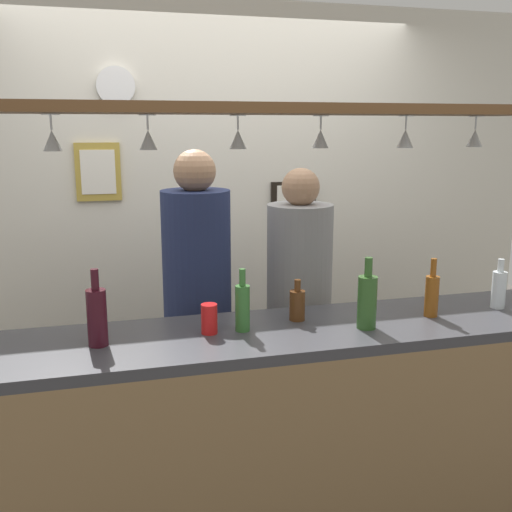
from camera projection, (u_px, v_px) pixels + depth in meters
The scene contains 22 objects.
ground_plane at pixel (261, 500), 3.00m from camera, with size 8.00×8.00×0.00m, color #4C4742.
back_wall at pixel (216, 216), 3.77m from camera, with size 4.40×0.06×2.60m, color silver.
bar_counter at pixel (295, 421), 2.38m from camera, with size 2.70×0.55×1.04m.
overhead_glass_rack at pixel (282, 109), 2.31m from camera, with size 2.20×0.36×0.04m, color brown.
hanging_wineglass_far_left at pixel (52, 139), 2.14m from camera, with size 0.07×0.07×0.13m.
hanging_wineglass_left at pixel (148, 139), 2.25m from camera, with size 0.07×0.07×0.13m.
hanging_wineglass_center_left at pixel (238, 138), 2.34m from camera, with size 0.07×0.07×0.13m.
hanging_wineglass_center at pixel (320, 138), 2.44m from camera, with size 0.07×0.07×0.13m.
hanging_wineglass_center_right at pixel (405, 138), 2.46m from camera, with size 0.07×0.07×0.13m.
hanging_wineglass_right at pixel (475, 137), 2.58m from camera, with size 0.07×0.07×0.13m.
person_middle_navy_shirt at pixel (197, 289), 2.96m from camera, with size 0.34×0.34×1.75m.
person_right_grey_shirt at pixel (299, 294), 3.11m from camera, with size 0.34×0.34×1.65m.
bottle_wine_dark_red at pixel (97, 316), 2.24m from camera, with size 0.08×0.08×0.30m.
bottle_soda_clear at pixel (499, 288), 2.72m from camera, with size 0.06×0.06×0.23m.
bottle_beer_brown_stubby at pixel (297, 304), 2.55m from camera, with size 0.07×0.07×0.18m.
bottle_champagne_green at pixel (367, 301), 2.43m from camera, with size 0.08×0.08×0.30m.
bottle_beer_green_import at pixel (243, 306), 2.41m from camera, with size 0.06×0.06×0.26m.
bottle_beer_amber_tall at pixel (432, 294), 2.59m from camera, with size 0.06×0.06×0.26m.
drink_can at pixel (209, 319), 2.38m from camera, with size 0.07×0.07×0.12m, color red.
picture_frame_lower_pair at pixel (294, 196), 3.83m from camera, with size 0.30×0.02×0.18m.
picture_frame_caricature at pixel (98, 172), 3.48m from camera, with size 0.26×0.02×0.34m.
wall_clock at pixel (116, 86), 3.40m from camera, with size 0.22×0.22×0.03m, color white.
Camera 1 is at (-0.71, -2.57, 1.85)m, focal length 41.58 mm.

